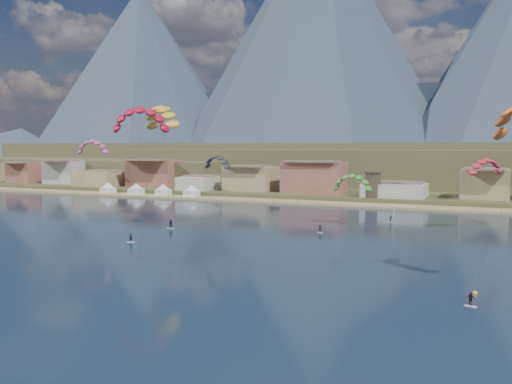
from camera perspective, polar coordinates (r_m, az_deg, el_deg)
ground at (r=79.85m, az=-9.47°, el=-8.96°), size 2400.00×2400.00×0.00m
beach at (r=176.94m, az=9.77°, el=-1.30°), size 2200.00×12.00×0.90m
land at (r=626.40m, az=20.01°, el=2.81°), size 2200.00×900.00×4.00m
foothills at (r=297.98m, az=19.99°, el=2.65°), size 940.00×210.00×18.00m
mountain_ridge at (r=899.79m, az=20.53°, el=12.93°), size 2060.00×480.00×400.00m
town at (r=204.51m, az=-0.02°, el=1.77°), size 400.00×24.00×12.00m
watchtower at (r=183.05m, az=11.92°, el=0.79°), size 5.82×5.82×8.60m
beach_tents at (r=208.66m, az=-10.97°, el=0.56°), size 43.40×6.40×5.00m
kitesurfer_red at (r=122.57m, az=-11.78°, el=7.67°), size 13.49×17.07×29.01m
kitesurfer_yellow at (r=140.26m, az=-9.62°, el=7.90°), size 16.72×16.41×30.64m
kitesurfer_green at (r=131.15m, az=9.86°, el=1.20°), size 9.41×15.07×16.00m
distant_kite_pink at (r=158.81m, az=-16.43°, el=4.70°), size 9.73×6.90×21.91m
distant_kite_dark at (r=135.95m, az=-4.01°, el=3.33°), size 7.95×6.22×18.02m
distant_kite_red at (r=129.12m, az=22.52°, el=2.68°), size 8.05×7.89×17.73m
windsurfer at (r=139.61m, az=13.78°, el=-2.59°), size 2.31×2.52×3.90m
buoy at (r=77.18m, az=21.62°, el=-9.64°), size 0.60×0.60×0.60m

